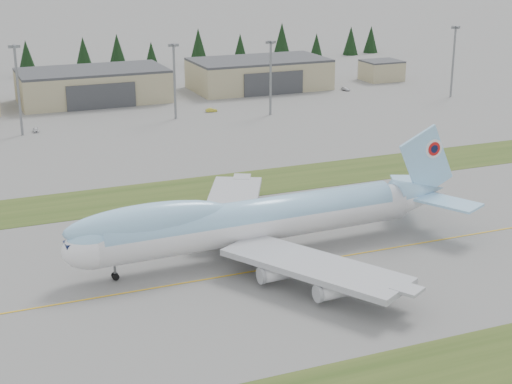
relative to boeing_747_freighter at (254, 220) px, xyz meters
name	(u,v)px	position (x,y,z in m)	size (l,w,h in m)	color
ground	(353,255)	(15.95, -6.40, -6.51)	(7000.00, 7000.00, 0.00)	slate
grass_strip_near	(495,358)	(15.95, -44.40, -6.51)	(400.00, 14.00, 0.08)	#314819
grass_strip_far	(255,183)	(15.95, 38.60, -6.51)	(400.00, 18.00, 0.08)	#314819
taxiway_line_main	(353,255)	(15.95, -6.40, -6.51)	(400.00, 0.40, 0.02)	gold
boeing_747_freighter	(254,220)	(0.00, 0.00, 0.00)	(74.48, 64.67, 19.73)	white
hangar_center	(93,85)	(0.95, 143.49, -1.12)	(48.00, 26.60, 10.80)	tan
hangar_right	(259,74)	(60.95, 143.49, -1.12)	(48.00, 26.60, 10.80)	tan
control_shed	(382,70)	(110.95, 141.60, -2.71)	(14.00, 12.00, 7.60)	tan
floodlight_masts	(164,67)	(14.55, 104.83, 9.78)	(201.44, 8.85, 24.84)	slate
service_vehicle_a	(36,132)	(-22.88, 106.85, -6.51)	(1.47, 3.64, 1.24)	silver
service_vehicle_b	(211,112)	(31.80, 112.73, -6.51)	(1.28, 3.64, 1.20)	gold
service_vehicle_c	(345,91)	(88.04, 128.07, -6.51)	(1.60, 3.95, 1.15)	silver
conifer_belt	(100,53)	(16.29, 205.14, 0.53)	(267.03, 15.32, 16.60)	black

